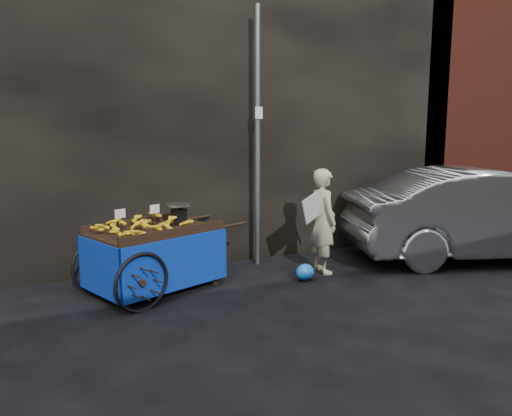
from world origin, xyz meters
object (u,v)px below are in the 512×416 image
vendor (323,221)px  plastic_bag (305,272)px  parked_car (487,214)px  banana_cart (151,236)px

vendor → plastic_bag: size_ratio=5.73×
plastic_bag → parked_car: (3.36, -0.20, 0.63)m
banana_cart → vendor: vendor is taller
plastic_bag → parked_car: bearing=-3.5°
banana_cart → parked_car: bearing=-27.7°
banana_cart → vendor: bearing=-25.1°
banana_cart → parked_car: size_ratio=0.53×
parked_car → vendor: bearing=99.3°
banana_cart → parked_car: parked_car is taller
parked_car → plastic_bag: bearing=105.2°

